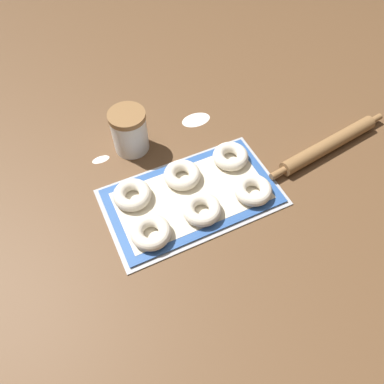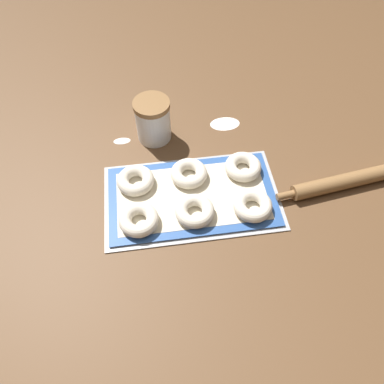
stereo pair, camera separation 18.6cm
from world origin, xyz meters
name	(u,v)px [view 2 (the right image)]	position (x,y,z in m)	size (l,w,h in m)	color
ground_plane	(187,201)	(0.00, 0.00, 0.00)	(2.80, 2.80, 0.00)	brown
baking_tray	(192,197)	(0.02, 0.01, 0.00)	(0.49, 0.29, 0.01)	#B2B5BA
baking_mat	(192,196)	(0.02, 0.01, 0.01)	(0.47, 0.26, 0.00)	#2D569E
bagel_front_left	(139,220)	(-0.13, -0.06, 0.03)	(0.11, 0.11, 0.03)	silver
bagel_front_center	(195,211)	(0.02, -0.05, 0.03)	(0.11, 0.11, 0.03)	silver
bagel_front_right	(253,206)	(0.17, -0.06, 0.03)	(0.11, 0.11, 0.03)	silver
bagel_back_left	(136,180)	(-0.14, 0.07, 0.03)	(0.11, 0.11, 0.03)	silver
bagel_back_center	(189,173)	(0.02, 0.08, 0.03)	(0.11, 0.11, 0.03)	silver
bagel_back_right	(243,167)	(0.18, 0.08, 0.03)	(0.11, 0.11, 0.03)	silver
flour_canister	(153,120)	(-0.07, 0.27, 0.07)	(0.11, 0.11, 0.14)	white
rolling_pin	(352,180)	(0.48, -0.01, 0.02)	(0.46, 0.09, 0.04)	olive
flour_patch_near	(122,141)	(-0.17, 0.26, 0.00)	(0.05, 0.03, 0.00)	white
flour_patch_far	(225,124)	(0.17, 0.29, 0.00)	(0.10, 0.06, 0.00)	white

